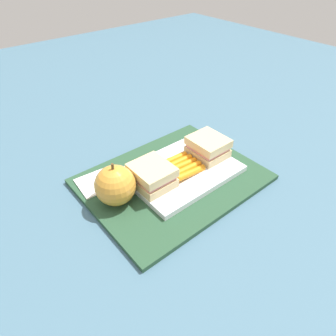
{
  "coord_description": "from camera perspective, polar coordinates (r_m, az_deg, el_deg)",
  "views": [
    {
      "loc": [
        0.32,
        0.37,
        0.42
      ],
      "look_at": [
        0.01,
        0.0,
        0.04
      ],
      "focal_mm": 32.42,
      "sensor_mm": 36.0,
      "label": 1
    }
  ],
  "objects": [
    {
      "name": "ground_plane",
      "position": [
        0.65,
        0.85,
        -2.48
      ],
      "size": [
        2.4,
        2.4,
        0.0
      ],
      "primitive_type": "plane",
      "color": "#42667A"
    },
    {
      "name": "lunchbag_mat",
      "position": [
        0.65,
        0.85,
        -2.14
      ],
      "size": [
        0.36,
        0.28,
        0.01
      ],
      "primitive_type": "cube",
      "color": "#284C33",
      "rests_on": "ground_plane"
    },
    {
      "name": "food_tray",
      "position": [
        0.65,
        2.53,
        -0.5
      ],
      "size": [
        0.23,
        0.17,
        0.01
      ],
      "primitive_type": "cube",
      "color": "white",
      "rests_on": "lunchbag_mat"
    },
    {
      "name": "sandwich_half_left",
      "position": [
        0.68,
        7.51,
        3.96
      ],
      "size": [
        0.07,
        0.08,
        0.04
      ],
      "color": "#DBC189",
      "rests_on": "food_tray"
    },
    {
      "name": "sandwich_half_right",
      "position": [
        0.6,
        -3.0,
        -1.38
      ],
      "size": [
        0.07,
        0.08,
        0.04
      ],
      "color": "#DBC189",
      "rests_on": "food_tray"
    },
    {
      "name": "carrot_sticks_bundle",
      "position": [
        0.64,
        2.59,
        0.39
      ],
      "size": [
        0.08,
        0.07,
        0.02
      ],
      "color": "orange",
      "rests_on": "food_tray"
    },
    {
      "name": "apple",
      "position": [
        0.57,
        -9.89,
        -3.22
      ],
      "size": [
        0.08,
        0.08,
        0.09
      ],
      "color": "gold",
      "rests_on": "lunchbag_mat"
    },
    {
      "name": "paper_napkin",
      "position": [
        0.65,
        -13.43,
        -2.74
      ],
      "size": [
        0.08,
        0.08,
        0.0
      ],
      "primitive_type": "cube",
      "rotation": [
        0.0,
        0.0,
        -0.08
      ],
      "color": "white",
      "rests_on": "lunchbag_mat"
    }
  ]
}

